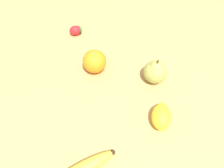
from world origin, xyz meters
TOP-DOWN VIEW (x-y plane):
  - ground_plane at (0.00, 0.00)m, footprint 3.00×3.00m
  - orange at (0.07, -0.12)m, footprint 0.08×0.08m
  - pear at (-0.12, -0.19)m, footprint 0.08×0.08m
  - strawberry at (0.24, -0.23)m, footprint 0.06×0.06m
  - lemon at (-0.21, -0.06)m, footprint 0.08×0.10m

SIDE VIEW (x-z plane):
  - ground_plane at x=0.00m, z-range 0.00..0.00m
  - strawberry at x=0.24m, z-range 0.00..0.04m
  - lemon at x=-0.21m, z-range 0.00..0.06m
  - orange at x=0.07m, z-range 0.00..0.08m
  - pear at x=-0.12m, z-range -0.01..0.09m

